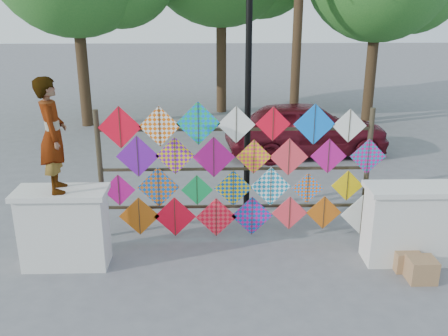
{
  "coord_description": "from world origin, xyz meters",
  "views": [
    {
      "loc": [
        -0.41,
        -7.29,
        4.05
      ],
      "look_at": [
        -0.19,
        0.6,
        1.34
      ],
      "focal_mm": 40.0,
      "sensor_mm": 36.0,
      "label": 1
    }
  ],
  "objects_px": {
    "sedan": "(307,128)",
    "lamppost": "(248,74)",
    "vendor_woman": "(53,135)",
    "kite_rack": "(237,172)"
  },
  "relations": [
    {
      "from": "kite_rack",
      "to": "sedan",
      "type": "bearing_deg",
      "value": 66.23
    },
    {
      "from": "vendor_woman",
      "to": "sedan",
      "type": "relative_size",
      "value": 0.4
    },
    {
      "from": "kite_rack",
      "to": "lamppost",
      "type": "bearing_deg",
      "value": 78.1
    },
    {
      "from": "sedan",
      "to": "lamppost",
      "type": "xyz_separation_m",
      "value": [
        -1.86,
        -3.55,
        1.96
      ]
    },
    {
      "from": "kite_rack",
      "to": "vendor_woman",
      "type": "bearing_deg",
      "value": -161.31
    },
    {
      "from": "vendor_woman",
      "to": "sedan",
      "type": "xyz_separation_m",
      "value": [
        4.87,
        5.75,
        -1.41
      ]
    },
    {
      "from": "kite_rack",
      "to": "lamppost",
      "type": "xyz_separation_m",
      "value": [
        0.27,
        1.27,
        1.48
      ]
    },
    {
      "from": "lamppost",
      "to": "vendor_woman",
      "type": "bearing_deg",
      "value": -143.87
    },
    {
      "from": "kite_rack",
      "to": "sedan",
      "type": "relative_size",
      "value": 1.16
    },
    {
      "from": "kite_rack",
      "to": "vendor_woman",
      "type": "height_order",
      "value": "vendor_woman"
    }
  ]
}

